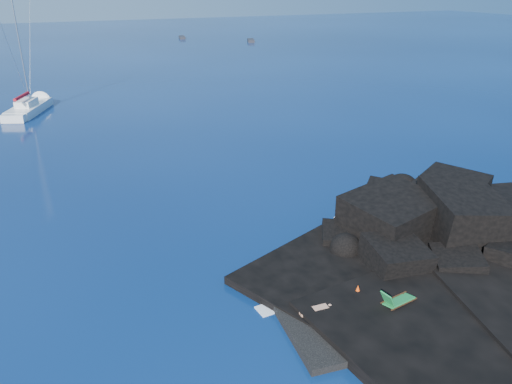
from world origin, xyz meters
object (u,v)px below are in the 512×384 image
(marker_cone, at_px, (358,290))
(distant_boat_a, at_px, (182,39))
(distant_boat_b, at_px, (251,42))
(sunbather, at_px, (320,309))
(sailboat, at_px, (30,112))
(deck_chair, at_px, (399,296))

(marker_cone, xyz_separation_m, distant_boat_a, (26.31, 121.64, -0.65))
(distant_boat_b, bearing_deg, sunbather, -92.51)
(distant_boat_a, relative_size, distant_boat_b, 0.93)
(sailboat, xyz_separation_m, distant_boat_b, (54.33, 58.12, 0.00))
(marker_cone, bearing_deg, sunbather, -169.79)
(distant_boat_b, bearing_deg, sailboat, -113.78)
(sailboat, bearing_deg, distant_boat_a, 82.87)
(distant_boat_a, bearing_deg, marker_cone, -90.86)
(marker_cone, relative_size, distant_boat_a, 0.12)
(sailboat, bearing_deg, sunbather, -55.00)
(sunbather, bearing_deg, marker_cone, 12.84)
(marker_cone, height_order, distant_boat_b, marker_cone)
(deck_chair, distance_m, sunbather, 3.81)
(deck_chair, xyz_separation_m, sunbather, (-3.60, 1.19, -0.43))
(distant_boat_a, bearing_deg, deck_chair, -90.16)
(sunbather, relative_size, marker_cone, 3.14)
(distant_boat_a, xyz_separation_m, distant_boat_b, (14.06, -15.14, 0.00))
(sailboat, xyz_separation_m, marker_cone, (13.96, -48.38, 0.65))
(deck_chair, relative_size, distant_boat_b, 0.35)
(sunbather, distance_m, distant_boat_b, 115.17)
(marker_cone, height_order, distant_boat_a, marker_cone)
(distant_boat_a, bearing_deg, distant_boat_b, -35.76)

